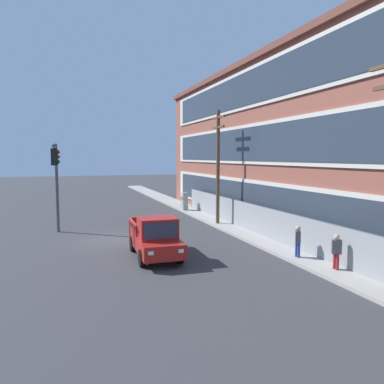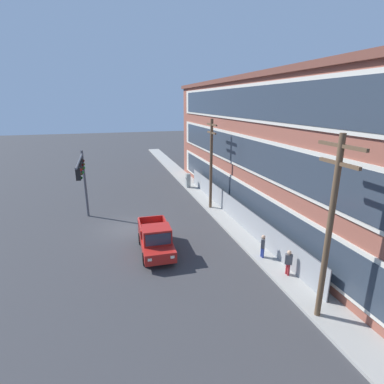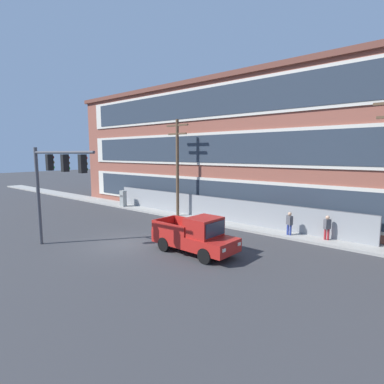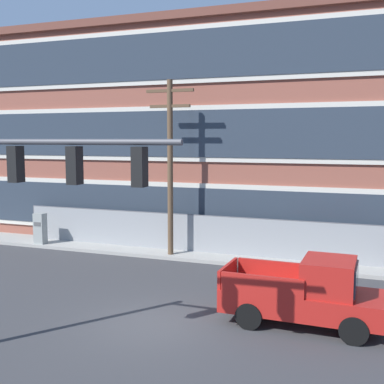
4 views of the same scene
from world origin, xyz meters
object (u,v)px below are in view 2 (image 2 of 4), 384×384
pickup_truck_red (156,240)px  electrical_cabinet (188,181)px  pedestrian_by_fence (263,245)px  pedestrian_near_cabinet (288,262)px  utility_pole_midblock (330,224)px  utility_pole_near_corner (211,161)px  traffic_signal_mast (82,174)px

pickup_truck_red → electrical_cabinet: 15.66m
electrical_cabinet → pedestrian_by_fence: electrical_cabinet is taller
electrical_cabinet → pedestrian_near_cabinet: (19.35, 0.65, 0.09)m
utility_pole_midblock → pedestrian_near_cabinet: size_ratio=5.06×
pedestrian_near_cabinet → pickup_truck_red: bearing=-126.0°
pickup_truck_red → pedestrian_near_cabinet: pickup_truck_red is taller
electrical_cabinet → utility_pole_near_corner: bearing=1.5°
traffic_signal_mast → electrical_cabinet: (-8.06, 10.80, -3.42)m
traffic_signal_mast → pickup_truck_red: bearing=36.2°
traffic_signal_mast → pedestrian_by_fence: bearing=50.6°
electrical_cabinet → pedestrian_by_fence: 17.12m
pickup_truck_red → utility_pole_near_corner: 10.20m
pickup_truck_red → pedestrian_by_fence: pickup_truck_red is taller
traffic_signal_mast → pedestrian_near_cabinet: bearing=45.4°
pedestrian_by_fence → utility_pole_near_corner: bearing=-179.7°
pedestrian_near_cabinet → utility_pole_midblock: bearing=-9.7°
utility_pole_midblock → electrical_cabinet: 23.03m
pickup_truck_red → utility_pole_near_corner: size_ratio=0.60×
traffic_signal_mast → pedestrian_near_cabinet: (11.29, 11.45, -3.33)m
traffic_signal_mast → pedestrian_by_fence: size_ratio=3.67×
pedestrian_by_fence → pickup_truck_red: bearing=-113.0°
utility_pole_midblock → pedestrian_by_fence: utility_pole_midblock is taller
traffic_signal_mast → utility_pole_near_corner: bearing=94.1°
pickup_truck_red → utility_pole_midblock: size_ratio=0.59×
electrical_cabinet → pedestrian_near_cabinet: bearing=1.9°
traffic_signal_mast → utility_pole_near_corner: utility_pole_near_corner is taller
electrical_cabinet → pickup_truck_red: bearing=-23.1°
traffic_signal_mast → utility_pole_near_corner: size_ratio=0.75×
utility_pole_near_corner → utility_pole_midblock: 15.43m
utility_pole_near_corner → pedestrian_near_cabinet: (12.07, 0.46, -3.61)m
pedestrian_near_cabinet → pedestrian_by_fence: same height
utility_pole_near_corner → pedestrian_near_cabinet: bearing=2.2°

